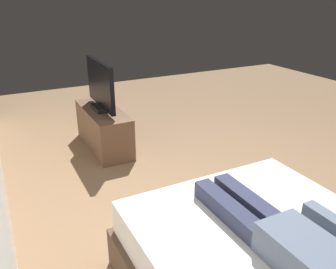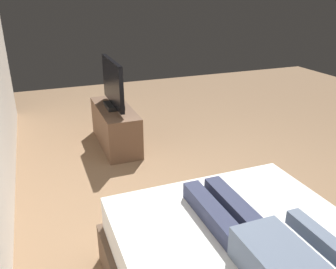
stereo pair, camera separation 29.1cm
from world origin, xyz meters
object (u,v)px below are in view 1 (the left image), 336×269
object	(u,v)px
person	(289,241)
remote	(317,216)
tv_stand	(104,129)
tv	(100,87)

from	to	relation	value
person	remote	world-z (taller)	person
person	tv_stand	distance (m)	2.95
remote	tv	xyz separation A→B (m)	(2.77, 0.52, 0.24)
person	tv	distance (m)	2.93
tv_stand	tv	world-z (taller)	tv
tv_stand	tv	xyz separation A→B (m)	(0.00, 0.00, 0.53)
remote	person	bearing A→B (deg)	110.47
remote	tv	distance (m)	2.83
tv_stand	tv	size ratio (longest dim) A/B	1.25
remote	tv	size ratio (longest dim) A/B	0.17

